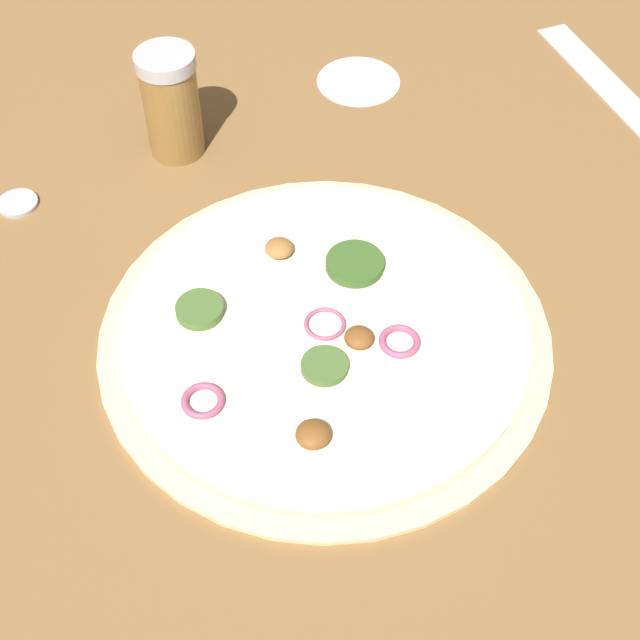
% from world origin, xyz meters
% --- Properties ---
extents(ground_plane, '(3.00, 3.00, 0.00)m').
position_xyz_m(ground_plane, '(0.00, 0.00, 0.00)').
color(ground_plane, brown).
extents(pizza, '(0.33, 0.33, 0.02)m').
position_xyz_m(pizza, '(-0.00, 0.00, 0.01)').
color(pizza, beige).
rests_on(pizza, ground_plane).
extents(spice_jar, '(0.05, 0.05, 0.10)m').
position_xyz_m(spice_jar, '(-0.13, 0.21, 0.05)').
color(spice_jar, olive).
rests_on(spice_jar, ground_plane).
extents(loose_cap, '(0.03, 0.03, 0.01)m').
position_xyz_m(loose_cap, '(-0.26, 0.14, 0.00)').
color(loose_cap, '#B2B2B7').
rests_on(loose_cap, ground_plane).
extents(flour_patch, '(0.08, 0.08, 0.00)m').
position_xyz_m(flour_patch, '(0.03, 0.31, 0.00)').
color(flour_patch, white).
rests_on(flour_patch, ground_plane).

